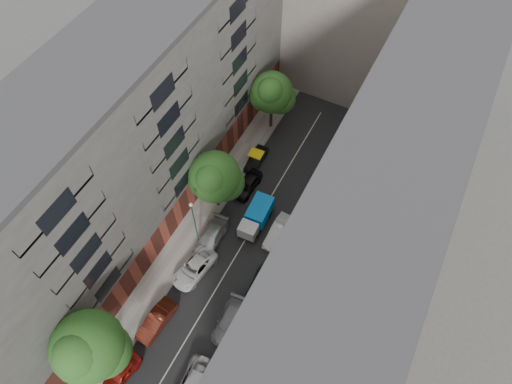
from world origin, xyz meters
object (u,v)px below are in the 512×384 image
Objects in this scene: tarp_truck at (256,217)px; car_left_2 at (194,268)px; car_left_1 at (157,321)px; tree_mid at (215,179)px; car_right_3 at (278,232)px; car_right_2 at (259,283)px; tree_far at (272,94)px; pedestrian at (329,198)px; car_left_3 at (211,238)px; car_left_5 at (256,159)px; lamp_post at (194,219)px; car_left_4 at (248,185)px; tree_near at (89,349)px; car_right_1 at (229,321)px; car_left_0 at (122,372)px.

tarp_truck is 0.99× the size of car_left_2.
tree_mid is (-1.40, 13.77, 4.34)m from car_left_1.
car_right_2 is at bearing -81.34° from car_right_3.
tree_far reaches higher than pedestrian.
tree_mid reaches higher than car_left_3.
tree_far is (-0.90, 5.69, 4.87)m from car_left_5.
lamp_post reaches higher than pedestrian.
car_left_3 is at bearing 160.77° from car_right_2.
pedestrian reaches higher than car_left_4.
lamp_post is at bearing -96.80° from car_left_4.
tree_near reaches higher than car_left_2.
tree_far reaches higher than car_right_2.
tarp_truck is 8.03m from car_left_5.
car_right_2 is 5.93m from car_right_3.
tree_near is 1.23× the size of tree_mid.
tree_far is at bearing -18.78° from pedestrian.
car_right_1 is 10.40m from car_right_3.
tree_far reaches higher than car_left_2.
car_left_1 is 7.92m from tree_near.
car_left_0 is 26.00m from car_left_5.
pedestrian is (3.12, 16.50, 0.22)m from car_right_1.
tree_far reaches higher than lamp_post.
lamp_post reaches higher than car_left_2.
tree_far is at bearing 111.20° from car_right_2.
lamp_post is (-1.07, 9.10, 3.73)m from car_left_1.
tree_near is 14.49m from lamp_post.
tree_mid is 0.96× the size of tree_far.
tarp_truck is 0.65× the size of tree_mid.
tree_near is at bearing -165.59° from car_left_0.
car_left_4 is 6.77m from car_right_3.
tree_near reaches higher than tree_far.
tree_near is 1.18× the size of tree_far.
car_left_2 is (-2.89, -7.70, -0.55)m from tarp_truck.
tarp_truck is at bearing 117.67° from car_right_2.
tarp_truck is 3.27× the size of pedestrian.
car_left_4 is at bearing 85.67° from tree_near.
tree_near is at bearing -135.77° from car_right_1.
car_right_1 is (5.60, -14.20, -0.03)m from car_left_4.
tree_far reaches higher than car_left_3.
lamp_post is (-1.40, -8.16, 3.73)m from car_left_4.
tree_near is at bearing -94.06° from car_left_5.
car_left_4 is (0.48, 22.40, 0.08)m from car_left_0.
car_right_2 is at bearing -21.02° from car_left_3.
tree_near reaches higher than car_right_2.
tree_near is (-1.37, -5.25, 5.77)m from car_left_1.
lamp_post is (-7.00, -4.36, 3.72)m from car_right_3.
tree_far is (-7.30, 23.49, 4.83)m from car_right_1.
tree_near is at bearing -99.81° from car_left_1.
car_right_1 is 9.98m from lamp_post.
car_left_1 is 0.56× the size of tree_far.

